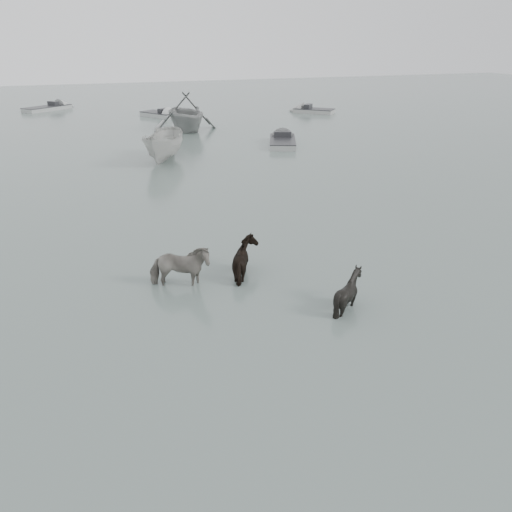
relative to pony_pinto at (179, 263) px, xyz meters
name	(u,v)px	position (x,y,z in m)	size (l,w,h in m)	color
ground	(302,297)	(3.01, -1.70, -0.75)	(140.00, 140.00, 0.00)	#506058
pony_pinto	(179,263)	(0.00, 0.00, 0.00)	(0.81, 1.77, 1.49)	black
pony_dark	(247,253)	(2.05, 0.14, -0.05)	(1.39, 1.19, 1.40)	black
pony_black	(349,284)	(3.92, -2.57, -0.09)	(1.06, 1.19, 1.32)	black
rowboat_trail	(186,110)	(5.32, 24.96, 0.73)	(4.84, 5.61, 2.96)	#969996
boat_small	(164,144)	(2.20, 15.77, 0.18)	(1.80, 4.79, 1.85)	#B3B3AE
skiff_port	(283,139)	(10.14, 17.66, -0.37)	(5.62, 1.60, 0.75)	gray
skiff_mid	(160,112)	(4.51, 32.59, -0.37)	(4.84, 1.60, 0.75)	#A8ABA8
skiff_star	(314,109)	(18.29, 30.31, -0.37)	(4.93, 1.60, 0.75)	#A1A19D
skiff_far	(47,106)	(-5.00, 40.07, -0.37)	(6.33, 1.60, 0.75)	#A2A4A1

